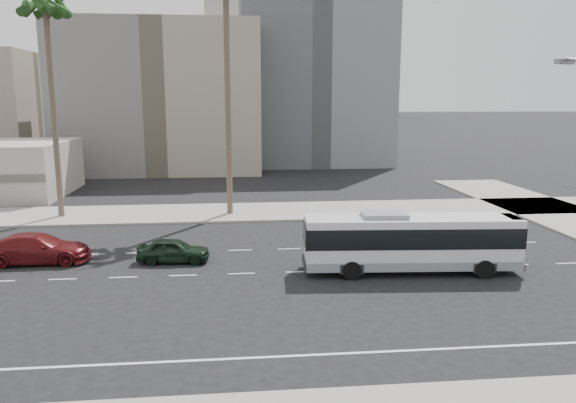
{
  "coord_description": "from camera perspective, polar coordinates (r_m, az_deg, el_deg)",
  "views": [
    {
      "loc": [
        -3.34,
        -27.41,
        8.96
      ],
      "look_at": [
        -0.16,
        4.0,
        3.03
      ],
      "focal_mm": 34.2,
      "sensor_mm": 36.0,
      "label": 1
    }
  ],
  "objects": [
    {
      "name": "palm_mid",
      "position": [
        44.9,
        -23.88,
        17.68
      ],
      "size": [
        5.45,
        5.45,
        16.83
      ],
      "rotation": [
        0.0,
        0.0,
        0.29
      ],
      "color": "brown",
      "rests_on": "ground"
    },
    {
      "name": "midrise_gray_center",
      "position": [
        80.32,
        2.4,
        13.51
      ],
      "size": [
        20.0,
        20.0,
        26.0
      ],
      "primitive_type": "cube",
      "color": "#5A5B60",
      "rests_on": "ground"
    },
    {
      "name": "ground",
      "position": [
        29.04,
        1.11,
        -7.34
      ],
      "size": [
        700.0,
        700.0,
        0.0
      ],
      "primitive_type": "plane",
      "color": "black",
      "rests_on": "ground"
    },
    {
      "name": "highrise_far",
      "position": [
        297.37,
        8.79,
        14.57
      ],
      "size": [
        22.0,
        22.0,
        60.0
      ],
      "primitive_type": "cube",
      "color": "slate",
      "rests_on": "ground"
    },
    {
      "name": "civic_tower",
      "position": [
        279.02,
        -5.72,
        16.73
      ],
      "size": [
        42.0,
        42.0,
        129.0
      ],
      "color": "beige",
      "rests_on": "ground"
    },
    {
      "name": "sidewalk_north",
      "position": [
        43.95,
        -1.31,
        -1.03
      ],
      "size": [
        120.0,
        7.0,
        0.15
      ],
      "primitive_type": "cube",
      "color": "gray",
      "rests_on": "ground"
    },
    {
      "name": "highrise_right",
      "position": [
        263.21,
        5.02,
        16.28
      ],
      "size": [
        26.0,
        26.0,
        70.0
      ],
      "primitive_type": "cube",
      "color": "slate",
      "rests_on": "ground"
    },
    {
      "name": "city_bus",
      "position": [
        29.32,
        12.65,
        -4.02
      ],
      "size": [
        11.23,
        3.25,
        3.18
      ],
      "rotation": [
        0.0,
        0.0,
        -0.07
      ],
      "color": "silver",
      "rests_on": "ground"
    },
    {
      "name": "car_b",
      "position": [
        33.42,
        -24.57,
        -4.45
      ],
      "size": [
        2.3,
        5.64,
        1.64
      ],
      "primitive_type": "imported",
      "rotation": [
        0.0,
        0.0,
        1.57
      ],
      "color": "maroon",
      "rests_on": "ground"
    },
    {
      "name": "midrise_beige_west",
      "position": [
        72.93,
        -12.82,
        10.41
      ],
      "size": [
        24.0,
        18.0,
        18.0
      ],
      "primitive_type": "cube",
      "color": "gray",
      "rests_on": "ground"
    },
    {
      "name": "car_a",
      "position": [
        31.22,
        -11.82,
        -4.98
      ],
      "size": [
        1.92,
        4.08,
        1.35
      ],
      "primitive_type": "imported",
      "rotation": [
        0.0,
        0.0,
        1.49
      ],
      "color": "black",
      "rests_on": "ground"
    }
  ]
}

